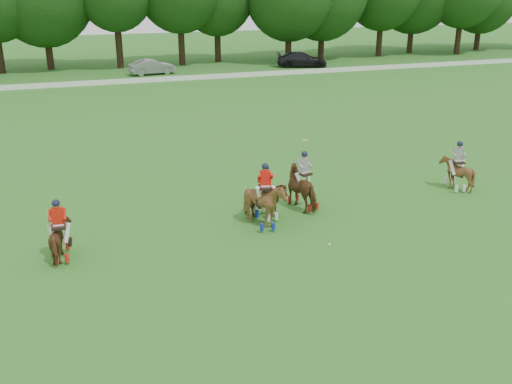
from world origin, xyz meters
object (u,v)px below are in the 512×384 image
object	(u,v)px
car_right	(302,60)
polo_red_b	(266,200)
polo_ball	(330,245)
polo_red_c	(265,203)
polo_stripe_b	(456,172)
polo_stripe_a	(303,187)
car_mid	(152,67)
polo_red_a	(60,238)

from	to	relation	value
car_right	polo_red_b	distance (m)	41.63
polo_ball	car_right	bearing A→B (deg)	67.74
polo_red_c	polo_ball	xyz separation A→B (m)	(1.52, -2.40, -0.85)
polo_red_b	polo_stripe_b	size ratio (longest dim) A/B	0.97
polo_ball	polo_stripe_a	bearing A→B (deg)	81.10
polo_red_c	polo_ball	world-z (taller)	polo_red_c
car_mid	car_right	xyz separation A→B (m)	(15.94, 0.00, 0.04)
car_mid	polo_red_b	bearing A→B (deg)	169.02
polo_stripe_b	polo_ball	bearing A→B (deg)	-156.40
polo_stripe_a	car_right	bearing A→B (deg)	66.55
polo_red_b	polo_red_c	size ratio (longest dim) A/B	0.87
polo_red_a	polo_stripe_b	bearing A→B (deg)	4.64
car_right	polo_red_c	bearing A→B (deg)	172.03
polo_stripe_b	car_mid	bearing A→B (deg)	100.77
polo_red_b	polo_ball	distance (m)	3.38
polo_red_b	polo_ball	size ratio (longest dim) A/B	23.56
polo_red_a	polo_ball	distance (m)	9.05
polo_red_c	polo_red_a	bearing A→B (deg)	-177.35
car_mid	polo_ball	distance (m)	40.67
polo_red_a	polo_red_b	bearing A→B (deg)	7.59
polo_red_c	polo_stripe_a	bearing A→B (deg)	29.68
polo_red_c	polo_ball	size ratio (longest dim) A/B	27.22
car_right	polo_stripe_a	bearing A→B (deg)	173.98
polo_red_b	polo_stripe_a	xyz separation A→B (m)	(1.81, 0.52, 0.13)
polo_red_b	polo_ball	bearing A→B (deg)	-67.87
car_mid	polo_red_b	world-z (taller)	polo_red_b
polo_stripe_a	car_mid	bearing A→B (deg)	89.78
polo_red_a	polo_ball	bearing A→B (deg)	-13.20
car_mid	polo_red_c	xyz separation A→B (m)	(-2.22, -38.26, 0.17)
polo_red_c	polo_stripe_b	bearing A→B (deg)	6.18
polo_red_a	polo_red_c	bearing A→B (deg)	2.65
polo_red_c	polo_ball	distance (m)	2.96
polo_red_b	polo_stripe_a	bearing A→B (deg)	15.97
car_right	polo_red_a	distance (m)	46.22
polo_stripe_a	polo_ball	size ratio (longest dim) A/B	32.44
car_right	polo_red_b	xyz separation A→B (m)	(-17.89, -37.59, -0.04)
car_mid	polo_red_a	distance (m)	39.75
polo_red_b	polo_stripe_b	bearing A→B (deg)	2.15
polo_red_a	car_mid	bearing A→B (deg)	76.19
polo_red_c	car_mid	bearing A→B (deg)	86.68
polo_red_a	polo_stripe_a	bearing A→B (deg)	9.25
polo_red_c	polo_stripe_b	xyz separation A→B (m)	(9.31, 1.01, -0.13)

